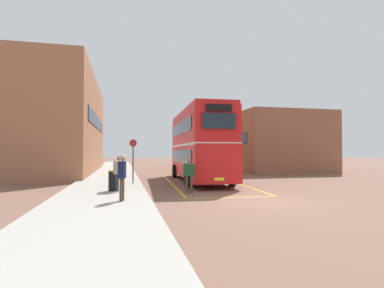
% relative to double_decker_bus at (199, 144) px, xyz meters
% --- Properties ---
extents(ground_plane, '(135.60, 135.60, 0.00)m').
position_rel_double_decker_bus_xyz_m(ground_plane, '(0.54, 6.00, -2.51)').
color(ground_plane, brown).
extents(sidewalk_left, '(4.00, 57.60, 0.14)m').
position_rel_double_decker_bus_xyz_m(sidewalk_left, '(-5.96, 8.40, -2.44)').
color(sidewalk_left, '#A39E93').
rests_on(sidewalk_left, ground).
extents(brick_building_left, '(5.97, 20.40, 8.90)m').
position_rel_double_decker_bus_xyz_m(brick_building_left, '(-10.51, 10.83, 1.94)').
color(brick_building_left, '#9E6647').
rests_on(brick_building_left, ground).
extents(depot_building_right, '(8.81, 13.47, 5.93)m').
position_rel_double_decker_bus_xyz_m(depot_building_right, '(10.41, 10.91, 0.45)').
color(depot_building_right, brown).
rests_on(depot_building_right, ground).
extents(double_decker_bus, '(3.26, 10.60, 4.75)m').
position_rel_double_decker_bus_xyz_m(double_decker_bus, '(0.00, 0.00, 0.00)').
color(double_decker_bus, black).
rests_on(double_decker_bus, ground).
extents(single_deck_bus, '(3.11, 8.54, 3.02)m').
position_rel_double_decker_bus_xyz_m(single_deck_bus, '(4.10, 17.33, -0.87)').
color(single_deck_bus, black).
rests_on(single_deck_bus, ground).
extents(pedestrian_boarding, '(0.53, 0.41, 1.70)m').
position_rel_double_decker_bus_xyz_m(pedestrian_boarding, '(-1.92, -5.52, -1.53)').
color(pedestrian_boarding, '#473828').
rests_on(pedestrian_boarding, ground).
extents(pedestrian_waiting_near, '(0.53, 0.39, 1.68)m').
position_rel_double_decker_bus_xyz_m(pedestrian_waiting_near, '(-5.25, -5.09, -1.41)').
color(pedestrian_waiting_near, '#2D2D38').
rests_on(pedestrian_waiting_near, sidewalk_left).
extents(pedestrian_waiting_far, '(0.32, 0.58, 1.78)m').
position_rel_double_decker_bus_xyz_m(pedestrian_waiting_far, '(-5.10, -7.99, -1.33)').
color(pedestrian_waiting_far, '#473828').
rests_on(pedestrian_waiting_far, sidewalk_left).
extents(litter_bin, '(0.52, 0.52, 0.98)m').
position_rel_double_decker_bus_xyz_m(litter_bin, '(-5.49, -4.85, -1.88)').
color(litter_bin, black).
rests_on(litter_bin, sidewalk_left).
extents(bus_stop_sign, '(0.44, 0.08, 2.62)m').
position_rel_double_decker_bus_xyz_m(bus_stop_sign, '(-4.47, -1.56, -0.80)').
color(bus_stop_sign, '#4C4C51').
rests_on(bus_stop_sign, sidewalk_left).
extents(bay_marking_yellow, '(4.88, 12.70, 0.01)m').
position_rel_double_decker_bus_xyz_m(bay_marking_yellow, '(-0.05, -1.95, -2.51)').
color(bay_marking_yellow, gold).
rests_on(bay_marking_yellow, ground).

